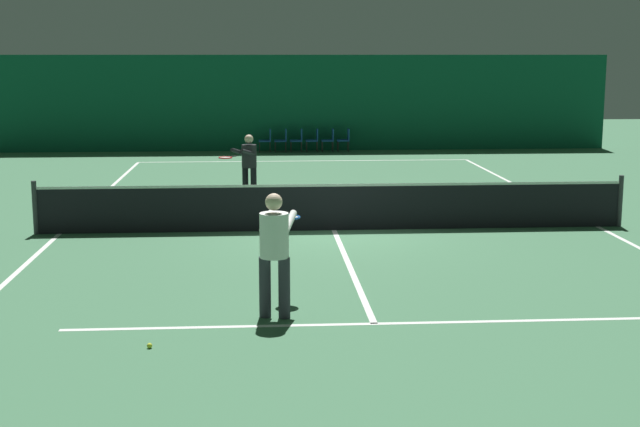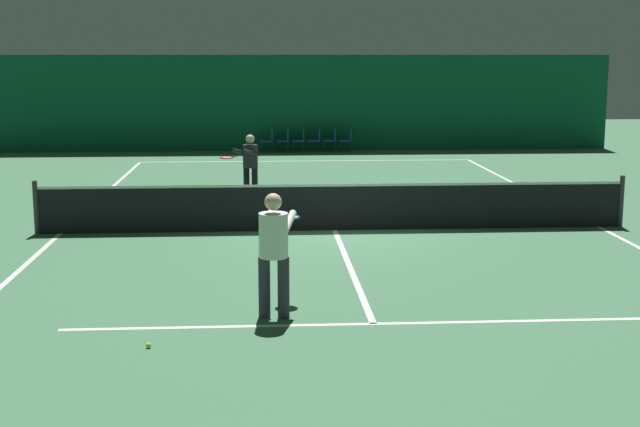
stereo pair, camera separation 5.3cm
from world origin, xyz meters
name	(u,v)px [view 1 (the left image)]	position (x,y,z in m)	size (l,w,h in m)	color
ground_plane	(334,230)	(0.00, 0.00, 0.00)	(60.00, 60.00, 0.00)	#3D704C
backdrop_curtain	(299,103)	(0.00, 15.25, 1.75)	(23.00, 0.12, 3.50)	#0F5138
court_line_baseline_far	(304,161)	(0.00, 11.90, 0.00)	(11.00, 0.10, 0.00)	white
court_line_service_far	(314,185)	(0.00, 6.40, 0.00)	(8.25, 0.10, 0.00)	white
court_line_service_near	(374,324)	(0.00, -6.40, 0.00)	(8.25, 0.10, 0.00)	white
court_line_sideline_left	(59,234)	(-5.50, 0.00, 0.00)	(0.10, 23.80, 0.00)	white
court_line_sideline_right	(598,227)	(5.50, 0.00, 0.00)	(0.10, 23.80, 0.00)	white
court_line_centre	(334,230)	(0.00, 0.00, 0.00)	(0.10, 12.80, 0.00)	white
tennis_net	(334,205)	(0.00, 0.00, 0.51)	(12.00, 0.10, 1.07)	black
player_near	(275,245)	(-1.30, -5.97, 1.00)	(0.67, 1.41, 1.71)	#2D2D38
player_far	(248,162)	(-1.78, 4.08, 0.93)	(1.03, 1.28, 1.59)	black
courtside_chair_0	(267,139)	(-1.22, 14.70, 0.49)	(0.44, 0.44, 0.84)	#2D2D2D
courtside_chair_1	(283,139)	(-0.65, 14.70, 0.49)	(0.44, 0.44, 0.84)	#2D2D2D
courtside_chair_2	(298,139)	(-0.08, 14.70, 0.49)	(0.44, 0.44, 0.84)	#2D2D2D
courtside_chair_3	(314,139)	(0.50, 14.70, 0.49)	(0.44, 0.44, 0.84)	#2D2D2D
courtside_chair_4	(329,138)	(1.07, 14.70, 0.49)	(0.44, 0.44, 0.84)	#2D2D2D
courtside_chair_5	(345,138)	(1.64, 14.70, 0.49)	(0.44, 0.44, 0.84)	#2D2D2D
tennis_ball	(150,346)	(-2.86, -7.20, 0.03)	(0.07, 0.07, 0.07)	#D1DB33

